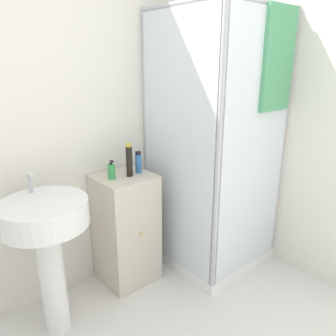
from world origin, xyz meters
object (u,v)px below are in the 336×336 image
Objects in this scene: soap_dispenser at (112,171)px; shampoo_bottle_tall_black at (129,160)px; shampoo_bottle_blue at (138,163)px; sink at (47,235)px.

soap_dispenser is 0.57× the size of shampoo_bottle_tall_black.
shampoo_bottle_blue is (0.22, -0.02, 0.02)m from soap_dispenser.
shampoo_bottle_tall_black reaches higher than soap_dispenser.
sink is 7.42× the size of soap_dispenser.
soap_dispenser is at bearing 175.50° from shampoo_bottle_blue.
sink is 4.24× the size of shampoo_bottle_tall_black.
shampoo_bottle_tall_black is 0.10m from shampoo_bottle_blue.
shampoo_bottle_blue is (0.09, 0.02, -0.04)m from shampoo_bottle_tall_black.
shampoo_bottle_tall_black reaches higher than shampoo_bottle_blue.
sink is 0.75m from shampoo_bottle_tall_black.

